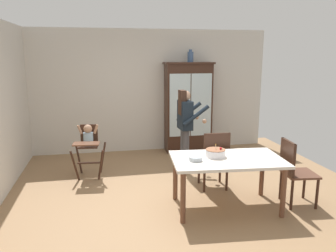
{
  "coord_description": "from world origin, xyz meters",
  "views": [
    {
      "loc": [
        -1.1,
        -4.78,
        2.14
      ],
      "look_at": [
        0.01,
        0.7,
        0.95
      ],
      "focal_mm": 35.65,
      "sensor_mm": 36.0,
      "label": 1
    }
  ],
  "objects": [
    {
      "name": "china_cabinet",
      "position": [
        0.8,
        2.37,
        1.0
      ],
      "size": [
        1.07,
        0.48,
        1.99
      ],
      "color": "#382116",
      "rests_on": "ground_plane"
    },
    {
      "name": "dining_chair_far_side",
      "position": [
        0.65,
        0.08,
        0.56
      ],
      "size": [
        0.46,
        0.46,
        0.96
      ],
      "rotation": [
        0.0,
        0.0,
        3.08
      ],
      "color": "#382116",
      "rests_on": "ground_plane"
    },
    {
      "name": "ground_plane",
      "position": [
        0.0,
        0.0,
        0.0
      ],
      "size": [
        6.24,
        6.24,
        0.0
      ],
      "primitive_type": "plane",
      "color": "#93704C"
    },
    {
      "name": "dining_chair_right_end",
      "position": [
        1.57,
        -0.67,
        0.56
      ],
      "size": [
        0.49,
        0.49,
        0.96
      ],
      "rotation": [
        0.0,
        0.0,
        1.46
      ],
      "color": "#382116",
      "rests_on": "ground_plane"
    },
    {
      "name": "high_chair_with_toddler",
      "position": [
        -1.35,
        1.09,
        0.65
      ],
      "size": [
        0.62,
        0.72,
        0.95
      ],
      "rotation": [
        0.0,
        0.0,
        -0.09
      ],
      "color": "#382116",
      "rests_on": "ground_plane"
    },
    {
      "name": "ceramic_vase",
      "position": [
        0.84,
        2.37,
        2.11
      ],
      "size": [
        0.13,
        0.13,
        0.27
      ],
      "color": "#3D567F",
      "rests_on": "china_cabinet"
    },
    {
      "name": "serving_bowl",
      "position": [
        0.12,
        -0.62,
        0.77
      ],
      "size": [
        0.18,
        0.18,
        0.05
      ],
      "primitive_type": "cylinder",
      "color": "#B2BCC6",
      "rests_on": "dining_table"
    },
    {
      "name": "dining_table",
      "position": [
        0.59,
        -0.59,
        0.65
      ],
      "size": [
        1.6,
        1.04,
        0.74
      ],
      "color": "silver",
      "rests_on": "ground_plane"
    },
    {
      "name": "birthday_cake",
      "position": [
        0.45,
        -0.5,
        0.79
      ],
      "size": [
        0.28,
        0.28,
        0.19
      ],
      "color": "white",
      "rests_on": "dining_table"
    },
    {
      "name": "adult_person",
      "position": [
        0.39,
        0.98,
        0.97
      ],
      "size": [
        0.52,
        0.5,
        1.53
      ],
      "rotation": [
        0.0,
        0.0,
        1.63
      ],
      "color": "#47474C",
      "rests_on": "ground_plane"
    },
    {
      "name": "wall_back",
      "position": [
        0.0,
        2.63,
        1.35
      ],
      "size": [
        5.32,
        0.06,
        2.7
      ],
      "primitive_type": "cube",
      "color": "beige",
      "rests_on": "ground_plane"
    }
  ]
}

